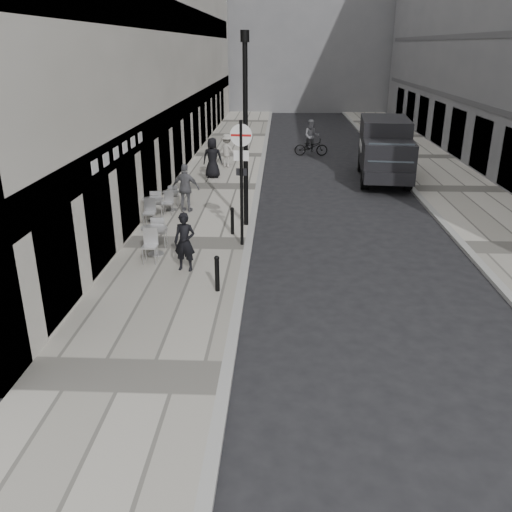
{
  "coord_description": "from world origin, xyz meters",
  "views": [
    {
      "loc": [
        1.0,
        -6.22,
        6.15
      ],
      "look_at": [
        0.45,
        5.95,
        1.4
      ],
      "focal_mm": 38.0,
      "sensor_mm": 36.0,
      "label": 1
    }
  ],
  "objects": [
    {
      "name": "panel_van",
      "position": [
        6.02,
        20.22,
        1.6
      ],
      "size": [
        2.78,
        6.21,
        2.84
      ],
      "rotation": [
        0.0,
        0.0,
        -0.09
      ],
      "color": "black",
      "rests_on": "ground"
    },
    {
      "name": "walking_man",
      "position": [
        -1.67,
        8.05,
        0.97
      ],
      "size": [
        0.68,
        0.51,
        1.69
      ],
      "primitive_type": "imported",
      "rotation": [
        0.0,
        0.0,
        -0.18
      ],
      "color": "black",
      "rests_on": "sidewalk"
    },
    {
      "name": "pedestrian_b",
      "position": [
        -1.82,
        22.14,
        0.99
      ],
      "size": [
        1.29,
        1.04,
        1.74
      ],
      "primitive_type": "imported",
      "rotation": [
        0.0,
        0.0,
        2.73
      ],
      "color": "#A39E96",
      "rests_on": "sidewalk"
    },
    {
      "name": "sign_post",
      "position": [
        -0.2,
        10.24,
        2.65
      ],
      "size": [
        0.68,
        0.13,
        3.95
      ],
      "rotation": [
        0.0,
        0.0,
        -0.1
      ],
      "color": "black",
      "rests_on": "sidewalk"
    },
    {
      "name": "pedestrian_c",
      "position": [
        -2.28,
        19.69,
        1.08
      ],
      "size": [
        0.97,
        0.65,
        1.93
      ],
      "primitive_type": "imported",
      "rotation": [
        0.0,
        0.0,
        3.1
      ],
      "color": "black",
      "rests_on": "sidewalk"
    },
    {
      "name": "cafe_table_near",
      "position": [
        -3.6,
        12.59,
        0.62
      ],
      "size": [
        0.77,
        1.75,
        1.0
      ],
      "color": "silver",
      "rests_on": "sidewalk"
    },
    {
      "name": "pedestrian_a",
      "position": [
        -2.6,
        13.87,
        1.05
      ],
      "size": [
        1.15,
        0.65,
        1.86
      ],
      "primitive_type": "imported",
      "rotation": [
        0.0,
        0.0,
        2.96
      ],
      "color": "#5B5B60",
      "rests_on": "sidewalk"
    },
    {
      "name": "far_sidewalk",
      "position": [
        9.0,
        18.0,
        0.06
      ],
      "size": [
        4.0,
        60.0,
        0.12
      ],
      "primitive_type": "cube",
      "color": "#A8A398",
      "rests_on": "ground"
    },
    {
      "name": "cafe_table_far",
      "position": [
        -2.8,
        9.23,
        0.64
      ],
      "size": [
        0.8,
        1.8,
        1.03
      ],
      "color": "silver",
      "rests_on": "sidewalk"
    },
    {
      "name": "bollard_far",
      "position": [
        -0.6,
        11.27,
        0.56
      ],
      "size": [
        0.12,
        0.12,
        0.88
      ],
      "primitive_type": "cylinder",
      "color": "black",
      "rests_on": "sidewalk"
    },
    {
      "name": "sidewalk",
      "position": [
        -2.0,
        18.0,
        0.06
      ],
      "size": [
        4.0,
        60.0,
        0.12
      ],
      "primitive_type": "cube",
      "color": "#A8A398",
      "rests_on": "ground"
    },
    {
      "name": "bollard_near",
      "position": [
        -0.6,
        6.67,
        0.58
      ],
      "size": [
        0.12,
        0.12,
        0.92
      ],
      "primitive_type": "cylinder",
      "color": "black",
      "rests_on": "sidewalk"
    },
    {
      "name": "cyclist",
      "position": [
        2.8,
        26.18,
        0.82
      ],
      "size": [
        1.96,
        0.74,
        2.11
      ],
      "rotation": [
        0.0,
        0.0,
        0.01
      ],
      "color": "black",
      "rests_on": "ground"
    },
    {
      "name": "cafe_table_mid",
      "position": [
        -3.23,
        14.03,
        0.56
      ],
      "size": [
        0.67,
        1.52,
        0.87
      ],
      "color": "#B0B0B2",
      "rests_on": "sidewalk"
    },
    {
      "name": "lamppost",
      "position": [
        -0.2,
        12.34,
        3.73
      ],
      "size": [
        0.29,
        0.29,
        6.48
      ],
      "color": "black",
      "rests_on": "sidewalk"
    },
    {
      "name": "ground",
      "position": [
        0.0,
        0.0,
        0.0
      ],
      "size": [
        120.0,
        120.0,
        0.0
      ],
      "primitive_type": "plane",
      "color": "black",
      "rests_on": "ground"
    }
  ]
}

